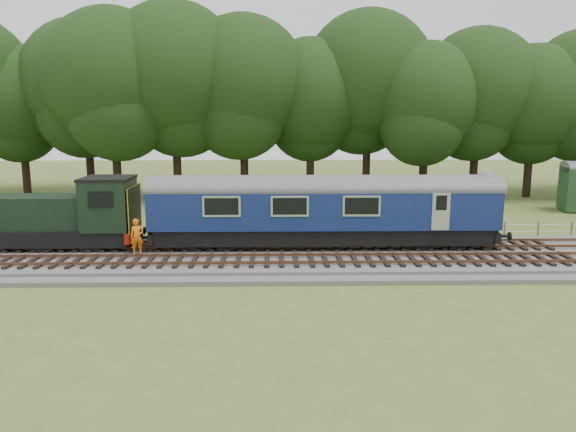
{
  "coord_description": "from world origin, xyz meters",
  "views": [
    {
      "loc": [
        2.58,
        -27.58,
        7.39
      ],
      "look_at": [
        3.16,
        1.4,
        2.0
      ],
      "focal_mm": 35.0,
      "sensor_mm": 36.0,
      "label": 1
    }
  ],
  "objects": [
    {
      "name": "shunter_loco",
      "position": [
        -8.9,
        1.4,
        1.97
      ],
      "size": [
        8.91,
        2.6,
        3.38
      ],
      "color": "black",
      "rests_on": "ground"
    },
    {
      "name": "ballast",
      "position": [
        0.0,
        0.0,
        0.17
      ],
      "size": [
        70.0,
        7.0,
        0.35
      ],
      "primitive_type": "cube",
      "color": "#4C4C4F",
      "rests_on": "ground"
    },
    {
      "name": "ground",
      "position": [
        0.0,
        0.0,
        0.0
      ],
      "size": [
        120.0,
        120.0,
        0.0
      ],
      "primitive_type": "plane",
      "color": "#496425",
      "rests_on": "ground"
    },
    {
      "name": "fence",
      "position": [
        0.0,
        4.5,
        0.0
      ],
      "size": [
        64.0,
        0.12,
        1.0
      ],
      "primitive_type": null,
      "color": "#6B6054",
      "rests_on": "ground"
    },
    {
      "name": "shed",
      "position": [
        15.8,
        14.36,
        1.26
      ],
      "size": [
        3.99,
        3.99,
        2.49
      ],
      "rotation": [
        0.0,
        0.0,
        0.4
      ],
      "color": "#1A391E",
      "rests_on": "ground"
    },
    {
      "name": "worker",
      "position": [
        -4.43,
        -0.07,
        1.25
      ],
      "size": [
        0.76,
        0.62,
        1.81
      ],
      "primitive_type": "imported",
      "rotation": [
        0.0,
        0.0,
        0.33
      ],
      "color": "orange",
      "rests_on": "ballast"
    },
    {
      "name": "track_south",
      "position": [
        0.0,
        -1.6,
        0.42
      ],
      "size": [
        67.2,
        2.4,
        0.21
      ],
      "color": "black",
      "rests_on": "ballast"
    },
    {
      "name": "tree_line",
      "position": [
        0.0,
        22.0,
        0.0
      ],
      "size": [
        70.0,
        8.0,
        18.0
      ],
      "primitive_type": null,
      "color": "black",
      "rests_on": "ground"
    },
    {
      "name": "dmu_railcar",
      "position": [
        5.03,
        1.4,
        2.61
      ],
      "size": [
        18.05,
        2.86,
        3.88
      ],
      "color": "black",
      "rests_on": "ground"
    },
    {
      "name": "track_north",
      "position": [
        0.0,
        1.4,
        0.42
      ],
      "size": [
        67.2,
        2.4,
        0.21
      ],
      "color": "black",
      "rests_on": "ballast"
    }
  ]
}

